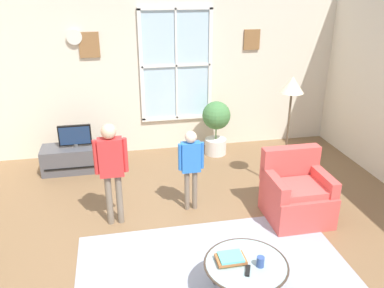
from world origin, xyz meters
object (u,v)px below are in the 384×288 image
Objects in this scene: television at (75,135)px; floor_lamp at (291,96)px; person_blue_shirt at (191,162)px; remote_near_books at (248,271)px; book_stack at (231,259)px; tv_stand at (78,158)px; coffee_table at (246,266)px; armchair at (296,194)px; cup at (260,262)px; potted_plant_by_window at (216,123)px; person_red_shirt at (111,163)px.

floor_lamp reaches higher than television.
person_blue_shirt is at bearing -44.36° from television.
floor_lamp is (1.27, 2.10, 0.98)m from remote_near_books.
remote_near_books is at bearing -121.20° from floor_lamp.
television is at bearing 116.99° from book_stack.
tv_stand is 1.37× the size of coffee_table.
coffee_table is (-1.09, -1.24, 0.05)m from armchair.
remote_near_books is (1.72, -3.32, 0.21)m from tv_stand.
potted_plant_by_window is at bearing 82.14° from cup.
tv_stand is at bearing 118.51° from coffee_table.
book_stack is (-1.23, -1.19, 0.11)m from armchair.
armchair is 0.92× the size of potted_plant_by_window.
floor_lamp is at bearing 58.80° from remote_near_books.
tv_stand is 1.86m from person_red_shirt.
armchair is 8.69× the size of cup.
person_blue_shirt reaches higher than armchair.
book_stack is at bearing -63.03° from tv_stand.
book_stack is 2.74× the size of cup.
floor_lamp is (1.44, 0.31, 0.70)m from person_blue_shirt.
television is at bearing -90.00° from tv_stand.
television is 2.34m from potted_plant_by_window.
cup is 1.79m from person_blue_shirt.
tv_stand is 3.66m from coffee_table.
coffee_table is 3.45m from potted_plant_by_window.
book_stack is at bearing -88.07° from person_blue_shirt.
potted_plant_by_window is at bearing 115.30° from floor_lamp.
floor_lamp is (0.66, -1.40, 0.83)m from potted_plant_by_window.
television is 0.63× the size of coffee_table.
person_blue_shirt is (-0.06, 1.64, 0.26)m from book_stack.
armchair is 1.32m from floor_lamp.
remote_near_books is at bearing -62.56° from tv_stand.
potted_plant_by_window is (0.48, 3.45, 0.11)m from cup.
television is at bearing 117.46° from remote_near_books.
tv_stand is at bearing 119.64° from cup.
cup is at bearing -97.86° from potted_plant_by_window.
remote_near_books is (0.12, -0.16, -0.03)m from book_stack.
armchair is 1.63m from cup.
coffee_table is (1.74, -3.21, -0.21)m from television.
cup is at bearing -23.23° from book_stack.
person_blue_shirt reaches higher than remote_near_books.
book_stack is at bearing 126.13° from remote_near_books.
cup is 3.49m from potted_plant_by_window.
armchair is at bearing -34.80° from tv_stand.
person_red_shirt is 2.54m from floor_lamp.
tv_stand is at bearing 90.00° from television.
potted_plant_by_window is (0.73, 3.34, 0.13)m from book_stack.
person_red_shirt is 2.58m from potted_plant_by_window.
person_blue_shirt is at bearing 95.42° from remote_near_books.
potted_plant_by_window is (0.78, 1.71, -0.13)m from person_blue_shirt.
book_stack is at bearing -125.52° from floor_lamp.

